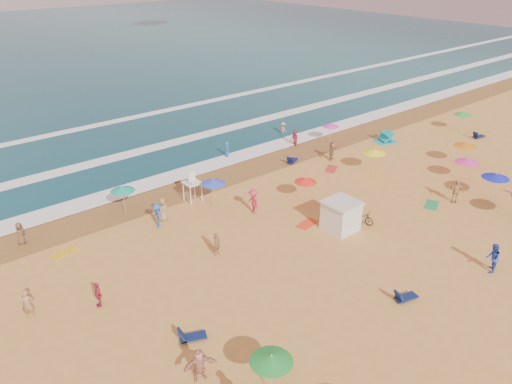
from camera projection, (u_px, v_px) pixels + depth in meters
ground at (293, 254)px, 31.49m from camera, size 220.00×220.00×0.00m
wet_sand at (186, 188)px, 40.13m from camera, size 220.00×220.00×0.00m
surf_foam at (134, 156)px, 46.19m from camera, size 200.00×18.70×0.05m
cabana at (341, 217)px, 33.83m from camera, size 2.00×2.00×2.00m
cabana_roof at (342, 203)px, 33.36m from camera, size 2.20×2.20×0.12m
bicycle at (362, 216)px, 34.93m from camera, size 0.85×1.95×0.99m
lifeguard_stand at (192, 189)px, 37.65m from camera, size 1.20×1.20×2.10m
beach_umbrellas at (330, 207)px, 32.83m from camera, size 54.85×26.06×0.68m
loungers at (383, 254)px, 31.18m from camera, size 54.74×27.05×0.34m
towels at (314, 277)px, 29.31m from camera, size 42.99×22.11×0.03m
popup_tents at (458, 158)px, 44.36m from camera, size 2.66×17.48×1.20m
beachgoers at (258, 213)px, 34.61m from camera, size 42.09×27.01×2.12m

